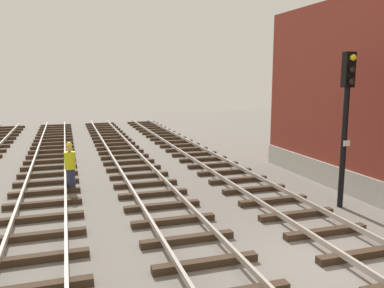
# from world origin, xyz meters

# --- Properties ---
(ground_plane) EXTENTS (80.00, 80.00, 0.00)m
(ground_plane) POSITION_xyz_m (0.00, 0.00, 0.00)
(ground_plane) COLOR slate
(track_near_building) EXTENTS (2.50, 59.16, 0.32)m
(track_near_building) POSITION_xyz_m (1.15, -0.00, 0.13)
(track_near_building) COLOR #38281C
(track_near_building) RESTS_ON ground
(track_centre) EXTENTS (2.50, 59.16, 0.32)m
(track_centre) POSITION_xyz_m (-2.57, 0.00, 0.13)
(track_centre) COLOR #38281C
(track_centre) RESTS_ON ground
(signal_mast) EXTENTS (0.36, 0.40, 5.02)m
(signal_mast) POSITION_xyz_m (3.08, 3.31, 3.17)
(signal_mast) COLOR black
(signal_mast) RESTS_ON ground
(track_worker_foreground) EXTENTS (0.40, 0.40, 1.87)m
(track_worker_foreground) POSITION_xyz_m (-5.37, 7.98, 0.93)
(track_worker_foreground) COLOR #262D4C
(track_worker_foreground) RESTS_ON ground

